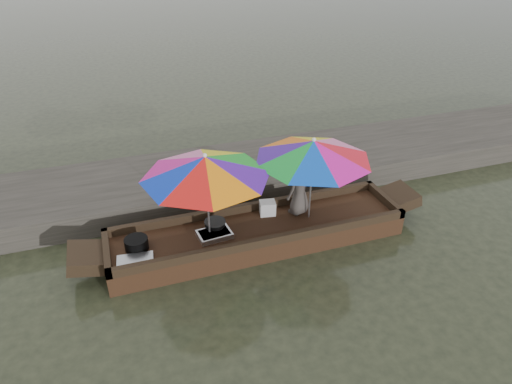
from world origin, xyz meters
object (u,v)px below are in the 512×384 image
object	(u,v)px
tray_crayfish	(214,234)
supply_bag	(267,208)
charcoal_grill	(215,226)
vendor	(299,186)
cooking_pot	(136,244)
tray_scallop	(135,262)
boat_hull	(258,235)
umbrella_bow	(207,197)
umbrella_stern	(311,179)

from	to	relation	value
tray_crayfish	supply_bag	xyz separation A→B (m)	(1.09, 0.37, 0.09)
charcoal_grill	vendor	xyz separation A→B (m)	(1.59, 0.07, 0.46)
cooking_pot	tray_scallop	world-z (taller)	cooking_pot
boat_hull	umbrella_bow	world-z (taller)	umbrella_bow
boat_hull	umbrella_stern	bearing A→B (deg)	0.00
boat_hull	tray_scallop	world-z (taller)	tray_scallop
boat_hull	supply_bag	xyz separation A→B (m)	(0.30, 0.33, 0.30)
boat_hull	umbrella_stern	xyz separation A→B (m)	(0.98, 0.00, 0.95)
tray_scallop	supply_bag	world-z (taller)	supply_bag
boat_hull	supply_bag	distance (m)	0.54
boat_hull	cooking_pot	bearing A→B (deg)	178.98
umbrella_bow	supply_bag	bearing A→B (deg)	15.85
charcoal_grill	cooking_pot	bearing A→B (deg)	-175.23
cooking_pot	supply_bag	bearing A→B (deg)	7.05
boat_hull	tray_crayfish	xyz separation A→B (m)	(-0.79, -0.04, 0.22)
umbrella_stern	tray_crayfish	bearing A→B (deg)	-178.72
tray_crayfish	vendor	size ratio (longest dim) A/B	0.52
tray_scallop	umbrella_bow	xyz separation A→B (m)	(1.28, 0.33, 0.74)
supply_bag	boat_hull	bearing A→B (deg)	-132.16
vendor	umbrella_stern	world-z (taller)	umbrella_stern
umbrella_bow	umbrella_stern	bearing A→B (deg)	0.00
charcoal_grill	supply_bag	size ratio (longest dim) A/B	1.25
tray_scallop	vendor	world-z (taller)	vendor
umbrella_stern	supply_bag	bearing A→B (deg)	153.93
umbrella_bow	boat_hull	bearing A→B (deg)	0.00
tray_scallop	supply_bag	bearing A→B (deg)	15.23
vendor	cooking_pot	bearing A→B (deg)	-27.04
cooking_pot	umbrella_bow	xyz separation A→B (m)	(1.21, -0.04, 0.67)
cooking_pot	charcoal_grill	xyz separation A→B (m)	(1.34, 0.11, -0.02)
supply_bag	umbrella_stern	bearing A→B (deg)	-26.07
supply_bag	vendor	distance (m)	0.71
boat_hull	umbrella_bow	bearing A→B (deg)	180.00
boat_hull	tray_crayfish	distance (m)	0.82
cooking_pot	supply_bag	xyz separation A→B (m)	(2.37, 0.29, 0.03)
boat_hull	charcoal_grill	size ratio (longest dim) A/B	14.81
cooking_pot	umbrella_stern	distance (m)	3.12
cooking_pot	umbrella_bow	bearing A→B (deg)	-1.75
cooking_pot	tray_crayfish	size ratio (longest dim) A/B	0.68
tray_crayfish	charcoal_grill	xyz separation A→B (m)	(0.06, 0.19, 0.04)
boat_hull	charcoal_grill	xyz separation A→B (m)	(-0.73, 0.15, 0.26)
tray_crayfish	umbrella_stern	world-z (taller)	umbrella_stern
tray_crayfish	boat_hull	bearing A→B (deg)	2.85
boat_hull	supply_bag	bearing A→B (deg)	47.84
tray_crayfish	vendor	bearing A→B (deg)	8.76
boat_hull	charcoal_grill	bearing A→B (deg)	168.45
tray_crayfish	tray_scallop	xyz separation A→B (m)	(-1.35, -0.29, -0.01)
charcoal_grill	boat_hull	bearing A→B (deg)	-11.55
supply_bag	charcoal_grill	bearing A→B (deg)	-170.00
umbrella_stern	cooking_pot	bearing A→B (deg)	179.31
supply_bag	cooking_pot	bearing A→B (deg)	-172.95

